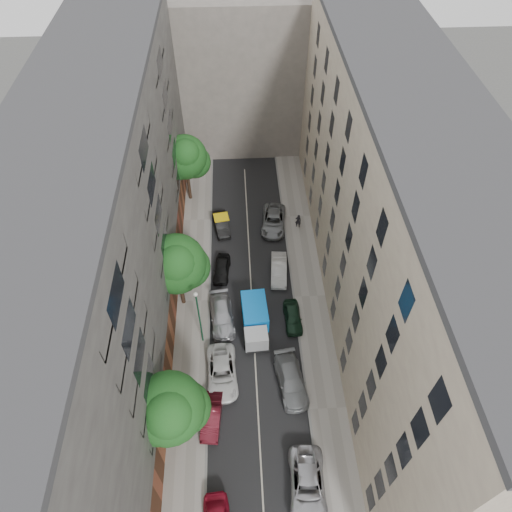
{
  "coord_description": "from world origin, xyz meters",
  "views": [
    {
      "loc": [
        -0.9,
        -25.5,
        35.09
      ],
      "look_at": [
        0.41,
        0.16,
        6.0
      ],
      "focal_mm": 32.0,
      "sensor_mm": 36.0,
      "label": 1
    }
  ],
  "objects": [
    {
      "name": "car_left_4",
      "position": [
        -2.8,
        3.4,
        0.63
      ],
      "size": [
        1.89,
        3.86,
        1.27
      ],
      "primitive_type": "imported",
      "rotation": [
        0.0,
        0.0,
        -0.11
      ],
      "color": "black",
      "rests_on": "ground"
    },
    {
      "name": "building_right",
      "position": [
        11.0,
        0.0,
        10.0
      ],
      "size": [
        8.0,
        44.0,
        20.0
      ],
      "primitive_type": "cube",
      "color": "#C5B699",
      "rests_on": "ground"
    },
    {
      "name": "tarp_truck",
      "position": [
        0.15,
        -3.23,
        1.34
      ],
      "size": [
        2.36,
        5.38,
        2.44
      ],
      "rotation": [
        0.0,
        0.0,
        0.06
      ],
      "color": "black",
      "rests_on": "ground"
    },
    {
      "name": "tree_far",
      "position": [
        -6.3,
        14.57,
        5.69
      ],
      "size": [
        5.06,
        4.76,
        8.28
      ],
      "color": "#382619",
      "rests_on": "sidewalk_left"
    },
    {
      "name": "pedestrian",
      "position": [
        5.41,
        9.37,
        1.0
      ],
      "size": [
        0.7,
        0.56,
        1.7
      ],
      "primitive_type": "imported",
      "rotation": [
        0.0,
        0.0,
        2.87
      ],
      "color": "black",
      "rests_on": "sidewalk_right"
    },
    {
      "name": "car_left_2",
      "position": [
        -2.8,
        -7.8,
        0.74
      ],
      "size": [
        2.71,
        5.41,
        1.47
      ],
      "primitive_type": "imported",
      "rotation": [
        0.0,
        0.0,
        0.05
      ],
      "color": "silver",
      "rests_on": "ground"
    },
    {
      "name": "car_left_5",
      "position": [
        -2.8,
        9.63,
        0.66
      ],
      "size": [
        2.03,
        4.16,
        1.31
      ],
      "primitive_type": "imported",
      "rotation": [
        0.0,
        0.0,
        0.17
      ],
      "color": "black",
      "rests_on": "ground"
    },
    {
      "name": "car_right_0",
      "position": [
        3.14,
        -16.67,
        0.75
      ],
      "size": [
        2.74,
        5.51,
        1.5
      ],
      "primitive_type": "imported",
      "rotation": [
        0.0,
        0.0,
        -0.05
      ],
      "color": "#B6B5BB",
      "rests_on": "ground"
    },
    {
      "name": "ground",
      "position": [
        0.0,
        0.0,
        0.0
      ],
      "size": [
        120.0,
        120.0,
        0.0
      ],
      "primitive_type": "plane",
      "color": "#4C4C49",
      "rests_on": "ground"
    },
    {
      "name": "car_left_1",
      "position": [
        -3.6,
        -11.4,
        0.65
      ],
      "size": [
        1.78,
        4.09,
        1.31
      ],
      "primitive_type": "imported",
      "rotation": [
        0.0,
        0.0,
        -0.1
      ],
      "color": "#4E0F19",
      "rests_on": "ground"
    },
    {
      "name": "building_endcap",
      "position": [
        0.0,
        28.0,
        9.0
      ],
      "size": [
        18.0,
        12.0,
        18.0
      ],
      "primitive_type": "cube",
      "color": "gray",
      "rests_on": "ground"
    },
    {
      "name": "car_right_2",
      "position": [
        3.6,
        -2.6,
        0.63
      ],
      "size": [
        1.61,
        3.77,
        1.27
      ],
      "primitive_type": "imported",
      "rotation": [
        0.0,
        0.0,
        0.03
      ],
      "color": "black",
      "rests_on": "ground"
    },
    {
      "name": "car_right_1",
      "position": [
        2.8,
        -8.8,
        0.75
      ],
      "size": [
        2.79,
        5.39,
        1.49
      ],
      "primitive_type": "imported",
      "rotation": [
        0.0,
        0.0,
        0.14
      ],
      "color": "slate",
      "rests_on": "ground"
    },
    {
      "name": "car_right_4",
      "position": [
        2.8,
        9.8,
        0.73
      ],
      "size": [
        3.1,
        5.52,
        1.46
      ],
      "primitive_type": "imported",
      "rotation": [
        0.0,
        0.0,
        -0.14
      ],
      "color": "gray",
      "rests_on": "ground"
    },
    {
      "name": "sidewalk_left",
      "position": [
        -5.5,
        0.0,
        0.07
      ],
      "size": [
        3.0,
        44.0,
        0.15
      ],
      "primitive_type": "cube",
      "color": "gray",
      "rests_on": "ground"
    },
    {
      "name": "car_right_3",
      "position": [
        2.8,
        2.94,
        0.71
      ],
      "size": [
        1.85,
        4.43,
        1.42
      ],
      "primitive_type": "imported",
      "rotation": [
        0.0,
        0.0,
        -0.08
      ],
      "color": "silver",
      "rests_on": "ground"
    },
    {
      "name": "building_left",
      "position": [
        -11.0,
        0.0,
        10.0
      ],
      "size": [
        8.0,
        44.0,
        20.0
      ],
      "primitive_type": "cube",
      "color": "#454240",
      "rests_on": "ground"
    },
    {
      "name": "tree_near",
      "position": [
        -5.92,
        -12.99,
        5.85
      ],
      "size": [
        5.18,
        4.89,
        8.51
      ],
      "color": "#382619",
      "rests_on": "sidewalk_left"
    },
    {
      "name": "sidewalk_right",
      "position": [
        5.5,
        0.0,
        0.07
      ],
      "size": [
        3.0,
        44.0,
        0.15
      ],
      "primitive_type": "cube",
      "color": "gray",
      "rests_on": "ground"
    },
    {
      "name": "road_surface",
      "position": [
        0.0,
        0.0,
        0.01
      ],
      "size": [
        8.0,
        44.0,
        0.02
      ],
      "primitive_type": "cube",
      "color": "black",
      "rests_on": "ground"
    },
    {
      "name": "lamp_post",
      "position": [
        -4.48,
        -4.3,
        4.36
      ],
      "size": [
        0.36,
        0.36,
        6.9
      ],
      "color": "#175233",
      "rests_on": "sidewalk_left"
    },
    {
      "name": "car_left_3",
      "position": [
        -2.8,
        -2.2,
        0.73
      ],
      "size": [
        2.59,
        5.22,
        1.46
      ],
      "primitive_type": "imported",
      "rotation": [
        0.0,
        0.0,
        0.11
      ],
      "color": "#B2B2B7",
      "rests_on": "ground"
    },
    {
      "name": "tree_mid",
      "position": [
        -6.3,
        -0.18,
        5.52
      ],
      "size": [
        5.49,
        5.24,
        8.22
      ],
      "color": "#382619",
      "rests_on": "sidewalk_left"
    }
  ]
}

